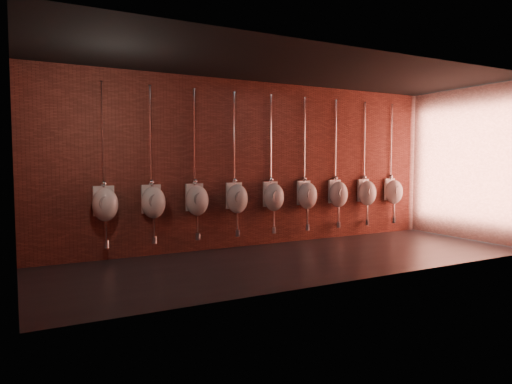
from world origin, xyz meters
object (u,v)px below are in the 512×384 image
at_px(urinal_1, 153,202).
at_px(urinal_7, 367,192).
at_px(urinal_5, 307,195).
at_px(urinal_6, 338,194).
at_px(urinal_4, 274,197).
at_px(urinal_2, 197,200).
at_px(urinal_3, 237,198).
at_px(urinal_0, 105,204).
at_px(urinal_8, 394,191).

bearing_deg(urinal_1, urinal_7, 0.00).
distance_m(urinal_5, urinal_6, 0.80).
distance_m(urinal_4, urinal_5, 0.80).
relative_size(urinal_2, urinal_3, 1.00).
bearing_deg(urinal_2, urinal_4, 0.00).
height_order(urinal_4, urinal_6, same).
height_order(urinal_0, urinal_1, same).
distance_m(urinal_4, urinal_8, 3.20).
xyz_separation_m(urinal_1, urinal_3, (1.60, 0.00, 0.00)).
bearing_deg(urinal_0, urinal_7, 0.00).
relative_size(urinal_0, urinal_5, 1.00).
distance_m(urinal_2, urinal_5, 2.40).
distance_m(urinal_0, urinal_3, 2.40).
distance_m(urinal_4, urinal_6, 1.60).
relative_size(urinal_5, urinal_6, 1.00).
height_order(urinal_3, urinal_6, same).
distance_m(urinal_3, urinal_6, 2.40).
bearing_deg(urinal_3, urinal_7, 0.00).
xyz_separation_m(urinal_1, urinal_5, (3.20, 0.00, 0.00)).
relative_size(urinal_5, urinal_7, 1.00).
bearing_deg(urinal_0, urinal_1, 0.00).
bearing_deg(urinal_6, urinal_7, 0.00).
distance_m(urinal_1, urinal_7, 4.80).
xyz_separation_m(urinal_1, urinal_4, (2.40, 0.00, 0.00)).
relative_size(urinal_0, urinal_7, 1.00).
xyz_separation_m(urinal_4, urinal_7, (2.40, 0.00, 0.00)).
bearing_deg(urinal_2, urinal_3, 0.00).
bearing_deg(urinal_4, urinal_6, 0.00).
bearing_deg(urinal_1, urinal_6, 0.00).
relative_size(urinal_1, urinal_8, 1.00).
distance_m(urinal_3, urinal_7, 3.20).
height_order(urinal_0, urinal_3, same).
bearing_deg(urinal_3, urinal_1, 180.00).
bearing_deg(urinal_4, urinal_7, 0.00).
height_order(urinal_0, urinal_7, same).
xyz_separation_m(urinal_0, urinal_7, (5.60, 0.00, 0.00)).
distance_m(urinal_2, urinal_4, 1.60).
distance_m(urinal_2, urinal_8, 4.80).
height_order(urinal_2, urinal_3, same).
relative_size(urinal_3, urinal_4, 1.00).
bearing_deg(urinal_2, urinal_5, 0.00).
xyz_separation_m(urinal_4, urinal_8, (3.20, 0.00, 0.00)).
bearing_deg(urinal_0, urinal_3, 0.00).
bearing_deg(urinal_3, urinal_5, 0.00).
bearing_deg(urinal_5, urinal_6, 0.00).
height_order(urinal_3, urinal_4, same).
relative_size(urinal_4, urinal_5, 1.00).
bearing_deg(urinal_8, urinal_1, 180.00).
distance_m(urinal_3, urinal_4, 0.80).
relative_size(urinal_4, urinal_6, 1.00).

